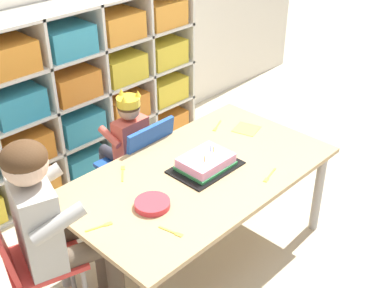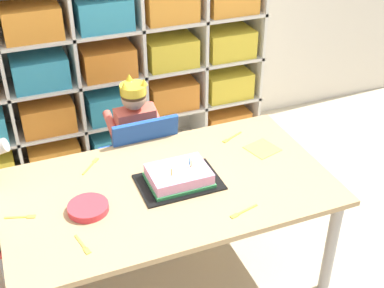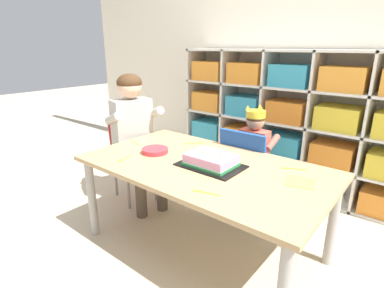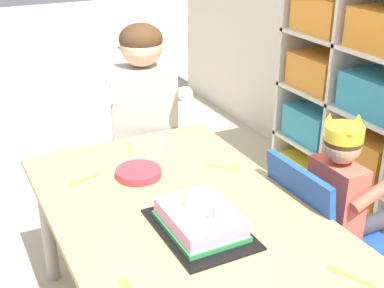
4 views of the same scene
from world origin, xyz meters
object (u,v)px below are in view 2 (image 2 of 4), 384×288
Objects in this scene: fork_near_cake_tray at (242,212)px; fork_scattered_mid_table at (83,246)px; birthday_cake_on_tray at (179,177)px; fork_at_table_front_edge at (91,165)px; classroom_chair_blue at (141,157)px; paper_plate_stack at (88,208)px; activity_table at (169,196)px; child_with_crown at (133,128)px; fork_beside_plate_stack at (231,138)px; fork_near_child_seat at (22,217)px.

fork_scattered_mid_table is at bearing 161.78° from fork_near_cake_tray.
birthday_cake_on_tray is 0.44m from fork_at_table_front_edge.
classroom_chair_blue is 4.93× the size of fork_near_cake_tray.
fork_scattered_mid_table is at bearing 25.24° from fork_at_table_front_edge.
classroom_chair_blue is 4.04× the size of paper_plate_stack.
fork_at_table_front_edge is 0.96× the size of fork_scattered_mid_table.
activity_table is at bearing -73.99° from fork_scattered_mid_table.
activity_table is at bearing 87.34° from child_with_crown.
fork_at_table_front_edge and fork_scattered_mid_table have the same top height.
classroom_chair_blue is 5.23× the size of fork_beside_plate_stack.
activity_table is 10.98× the size of fork_beside_plate_stack.
activity_table is at bearing 113.37° from fork_near_cake_tray.
birthday_cake_on_tray is at bearing 91.20° from fork_at_table_front_edge.
paper_plate_stack is 0.86m from fork_beside_plate_stack.
classroom_chair_blue is 0.55m from birthday_cake_on_tray.
classroom_chair_blue reaches higher than fork_scattered_mid_table.
child_with_crown is at bearing -40.71° from fork_scattered_mid_table.
fork_near_cake_tray is 1.12× the size of fork_near_child_seat.
paper_plate_stack reaches higher than activity_table.
fork_scattered_mid_table is 0.33m from fork_near_child_seat.
classroom_chair_blue is at bearing 90.13° from fork_near_cake_tray.
paper_plate_stack is 1.39× the size of fork_scattered_mid_table.
child_with_crown reaches higher than fork_near_child_seat.
child_with_crown is at bearing 179.43° from fork_at_table_front_edge.
activity_table is 3.97× the size of birthday_cake_on_tray.
classroom_chair_blue is at bearing -44.36° from fork_scattered_mid_table.
fork_near_cake_tray is (0.59, -0.25, -0.01)m from paper_plate_stack.
birthday_cake_on_tray is (0.03, -0.63, 0.08)m from child_with_crown.
fork_scattered_mid_table is at bearing -150.72° from activity_table.
fork_beside_plate_stack is at bearing 33.67° from birthday_cake_on_tray.
fork_at_table_front_edge is at bearing 75.61° from paper_plate_stack.
fork_beside_plate_stack is at bearing 54.96° from fork_near_cake_tray.
classroom_chair_blue reaches higher than activity_table.
fork_at_table_front_edge is at bearing 47.55° from child_with_crown.
fork_scattered_mid_table is (-0.15, -0.53, 0.00)m from fork_at_table_front_edge.
fork_at_table_front_edge is at bearing 35.55° from classroom_chair_blue.
classroom_chair_blue is 0.17m from child_with_crown.
fork_scattered_mid_table is at bearing 57.92° from classroom_chair_blue.
child_with_crown reaches higher than activity_table.
birthday_cake_on_tray is 2.91× the size of fork_near_child_seat.
child_with_crown is at bearing 113.95° from fork_beside_plate_stack.
activity_table is 11.79× the size of fork_scattered_mid_table.
child_with_crown is 6.00× the size of fork_near_cake_tray.
fork_near_cake_tray reaches higher than activity_table.
fork_beside_plate_stack is at bearing -73.21° from fork_scattered_mid_table.
fork_near_child_seat is at bearing 23.97° from fork_scattered_mid_table.
birthday_cake_on_tray reaches higher than fork_at_table_front_edge.
child_with_crown is 6.37× the size of fork_beside_plate_stack.
paper_plate_stack is at bearing 53.74° from classroom_chair_blue.
fork_near_child_seat is at bearing 146.12° from fork_near_cake_tray.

